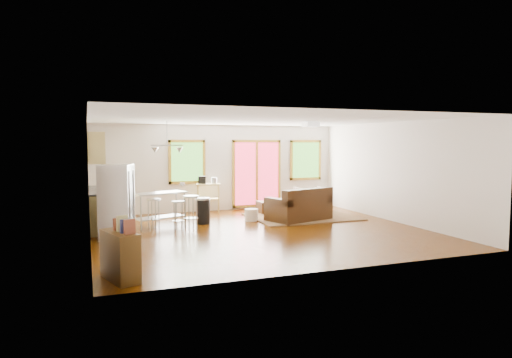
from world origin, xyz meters
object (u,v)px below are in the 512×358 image
object	(u,v)px
ottoman	(267,207)
kitchen_cart	(207,188)
island	(159,203)
refrigerator	(117,202)
rug	(302,217)
armchair	(311,198)
loveseat	(300,208)
coffee_table	(300,204)

from	to	relation	value
ottoman	kitchen_cart	xyz separation A→B (m)	(-1.58, 0.82, 0.56)
island	refrigerator	bearing A→B (deg)	-132.35
ottoman	refrigerator	distance (m)	4.87
rug	armchair	xyz separation A→B (m)	(0.68, 0.81, 0.40)
ottoman	kitchen_cart	bearing A→B (deg)	152.66
rug	loveseat	xyz separation A→B (m)	(-0.30, -0.47, 0.33)
ottoman	loveseat	bearing A→B (deg)	-76.30
refrigerator	island	world-z (taller)	refrigerator
rug	kitchen_cart	world-z (taller)	kitchen_cart
kitchen_cart	refrigerator	bearing A→B (deg)	-132.92
coffee_table	kitchen_cart	size ratio (longest dim) A/B	0.93
rug	armchair	bearing A→B (deg)	50.12
ottoman	island	bearing A→B (deg)	-163.53
ottoman	coffee_table	bearing A→B (deg)	-33.36
ottoman	island	xyz separation A→B (m)	(-3.25, -0.96, 0.40)
ottoman	refrigerator	bearing A→B (deg)	-153.67
ottoman	island	size ratio (longest dim) A/B	0.37
rug	ottoman	xyz separation A→B (m)	(-0.66, 0.99, 0.16)
loveseat	armchair	distance (m)	1.61
armchair	rug	bearing A→B (deg)	53.46
loveseat	ottoman	bearing A→B (deg)	86.01
loveseat	refrigerator	world-z (taller)	refrigerator
coffee_table	refrigerator	bearing A→B (deg)	-162.69
loveseat	refrigerator	bearing A→B (deg)	170.66
refrigerator	kitchen_cart	xyz separation A→B (m)	(2.75, 2.96, -0.07)
rug	armchair	world-z (taller)	armchair
coffee_table	kitchen_cart	world-z (taller)	kitchen_cart
rug	refrigerator	bearing A→B (deg)	-166.97
refrigerator	island	bearing A→B (deg)	66.03
rug	armchair	size ratio (longest dim) A/B	3.41
rug	island	size ratio (longest dim) A/B	1.97
loveseat	rug	bearing A→B (deg)	39.45
armchair	kitchen_cart	size ratio (longest dim) A/B	0.77
armchair	loveseat	bearing A→B (deg)	55.88
ottoman	kitchen_cart	world-z (taller)	kitchen_cart
rug	island	world-z (taller)	island
rug	ottoman	size ratio (longest dim) A/B	5.31
ottoman	rug	bearing A→B (deg)	-56.43
loveseat	refrigerator	size ratio (longest dim) A/B	1.15
kitchen_cart	island	bearing A→B (deg)	-133.30
coffee_table	ottoman	distance (m)	0.99
rug	loveseat	size ratio (longest dim) A/B	1.53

